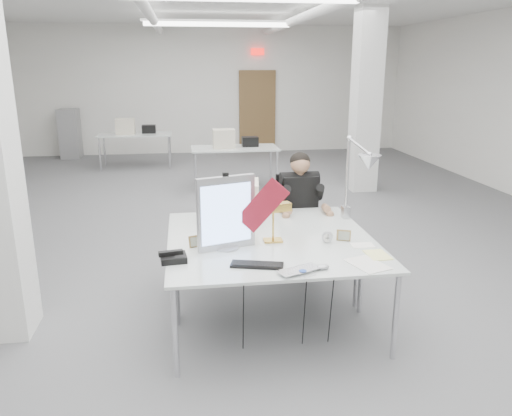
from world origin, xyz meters
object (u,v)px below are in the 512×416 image
(office_chair, at_px, (298,228))
(bankers_lamp, at_px, (273,222))
(desk_main, at_px, (280,258))
(monitor, at_px, (226,213))
(beige_monitor, at_px, (237,201))
(architect_lamp, at_px, (356,180))
(seated_person, at_px, (300,193))
(desk_phone, at_px, (174,258))
(laptop, at_px, (303,273))

(office_chair, xyz_separation_m, bankers_lamp, (-0.48, -1.13, 0.45))
(desk_main, height_order, monitor, monitor)
(beige_monitor, relative_size, architect_lamp, 0.47)
(office_chair, height_order, architect_lamp, architect_lamp)
(seated_person, relative_size, beige_monitor, 2.20)
(seated_person, height_order, bankers_lamp, seated_person)
(seated_person, height_order, architect_lamp, architect_lamp)
(bankers_lamp, xyz_separation_m, desk_phone, (-0.85, -0.33, -0.15))
(architect_lamp, bearing_deg, desk_phone, -155.25)
(desk_main, height_order, seated_person, seated_person)
(architect_lamp, bearing_deg, beige_monitor, 167.01)
(office_chair, xyz_separation_m, laptop, (-0.39, -1.86, 0.29))
(desk_main, height_order, laptop, laptop)
(seated_person, distance_m, bankers_lamp, 1.18)
(desk_phone, bearing_deg, beige_monitor, 52.12)
(seated_person, distance_m, monitor, 1.50)
(desk_main, height_order, office_chair, office_chair)
(desk_main, relative_size, architect_lamp, 2.03)
(desk_main, relative_size, desk_phone, 9.02)
(desk_phone, xyz_separation_m, beige_monitor, (0.61, 0.98, 0.17))
(desk_phone, xyz_separation_m, architect_lamp, (1.69, 0.66, 0.42))
(bankers_lamp, bearing_deg, architect_lamp, 5.87)
(seated_person, xyz_separation_m, monitor, (-0.90, -1.19, 0.16))
(seated_person, relative_size, architect_lamp, 1.03)
(desk_main, bearing_deg, bankers_lamp, 88.60)
(laptop, relative_size, beige_monitor, 0.80)
(office_chair, distance_m, bankers_lamp, 1.31)
(seated_person, xyz_separation_m, architect_lamp, (0.36, -0.75, 0.30))
(desk_main, distance_m, bankers_lamp, 0.41)
(office_chair, relative_size, seated_person, 1.05)
(desk_main, bearing_deg, desk_phone, 177.81)
(office_chair, relative_size, bankers_lamp, 2.71)
(desk_main, bearing_deg, seated_person, 71.23)
(seated_person, relative_size, bankers_lamp, 2.58)
(monitor, xyz_separation_m, bankers_lamp, (0.41, 0.11, -0.13))
(desk_phone, distance_m, beige_monitor, 1.17)
(seated_person, bearing_deg, desk_phone, -135.71)
(bankers_lamp, distance_m, beige_monitor, 0.69)
(bankers_lamp, height_order, desk_phone, bankers_lamp)
(beige_monitor, bearing_deg, desk_main, -68.86)
(office_chair, xyz_separation_m, desk_phone, (-1.33, -1.46, 0.30))
(monitor, relative_size, laptop, 1.86)
(laptop, height_order, architect_lamp, architect_lamp)
(bankers_lamp, xyz_separation_m, beige_monitor, (-0.24, 0.65, 0.02))
(desk_main, distance_m, office_chair, 1.59)
(seated_person, distance_m, beige_monitor, 0.84)
(desk_phone, bearing_deg, monitor, 20.75)
(bankers_lamp, height_order, architect_lamp, architect_lamp)
(desk_phone, bearing_deg, bankers_lamp, 15.43)
(desk_main, height_order, desk_phone, desk_phone)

